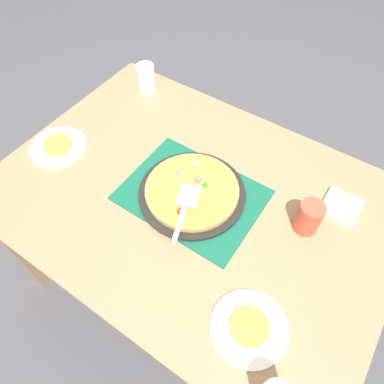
# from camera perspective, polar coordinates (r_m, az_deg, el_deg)

# --- Properties ---
(ground_plane) EXTENTS (8.00, 8.00, 0.00)m
(ground_plane) POSITION_cam_1_polar(r_m,az_deg,el_deg) (1.92, -0.00, -13.71)
(ground_plane) COLOR #4C4C51
(dining_table) EXTENTS (1.40, 1.00, 0.75)m
(dining_table) POSITION_cam_1_polar(r_m,az_deg,el_deg) (1.35, -0.00, -3.25)
(dining_table) COLOR #9E7A56
(dining_table) RESTS_ON ground_plane
(placemat) EXTENTS (0.48, 0.36, 0.01)m
(placemat) POSITION_cam_1_polar(r_m,az_deg,el_deg) (1.25, -0.00, -0.46)
(placemat) COLOR #145B42
(placemat) RESTS_ON dining_table
(pizza_pan) EXTENTS (0.38, 0.38, 0.01)m
(pizza_pan) POSITION_cam_1_polar(r_m,az_deg,el_deg) (1.25, -0.00, -0.19)
(pizza_pan) COLOR black
(pizza_pan) RESTS_ON placemat
(pizza) EXTENTS (0.33, 0.33, 0.04)m
(pizza) POSITION_cam_1_polar(r_m,az_deg,el_deg) (1.23, -0.01, 0.38)
(pizza) COLOR tan
(pizza) RESTS_ON pizza_pan
(plate_near_left) EXTENTS (0.22, 0.22, 0.01)m
(plate_near_left) POSITION_cam_1_polar(r_m,az_deg,el_deg) (1.06, 9.18, -20.91)
(plate_near_left) COLOR white
(plate_near_left) RESTS_ON dining_table
(plate_far_right) EXTENTS (0.22, 0.22, 0.01)m
(plate_far_right) POSITION_cam_1_polar(r_m,az_deg,el_deg) (1.50, -20.85, 6.84)
(plate_far_right) COLOR white
(plate_far_right) RESTS_ON dining_table
(served_slice_left) EXTENTS (0.11, 0.11, 0.02)m
(served_slice_left) POSITION_cam_1_polar(r_m,az_deg,el_deg) (1.05, 9.27, -20.72)
(served_slice_left) COLOR gold
(served_slice_left) RESTS_ON plate_near_left
(served_slice_right) EXTENTS (0.11, 0.11, 0.02)m
(served_slice_right) POSITION_cam_1_polar(r_m,az_deg,el_deg) (1.49, -20.99, 7.18)
(served_slice_right) COLOR gold
(served_slice_right) RESTS_ON plate_far_right
(cup_near) EXTENTS (0.08, 0.08, 0.12)m
(cup_near) POSITION_cam_1_polar(r_m,az_deg,el_deg) (1.66, -7.44, 17.88)
(cup_near) COLOR white
(cup_near) RESTS_ON dining_table
(cup_corner) EXTENTS (0.08, 0.08, 0.12)m
(cup_corner) POSITION_cam_1_polar(r_m,az_deg,el_deg) (1.20, 18.37, -3.90)
(cup_corner) COLOR #E04C38
(cup_corner) RESTS_ON dining_table
(pizza_server) EXTENTS (0.12, 0.23, 0.01)m
(pizza_server) POSITION_cam_1_polar(r_m,az_deg,el_deg) (1.15, -1.18, -2.46)
(pizza_server) COLOR silver
(pizza_server) RESTS_ON pizza
(napkin_stack) EXTENTS (0.12, 0.12, 0.02)m
(napkin_stack) POSITION_cam_1_polar(r_m,az_deg,el_deg) (1.33, 23.01, -2.13)
(napkin_stack) COLOR white
(napkin_stack) RESTS_ON dining_table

